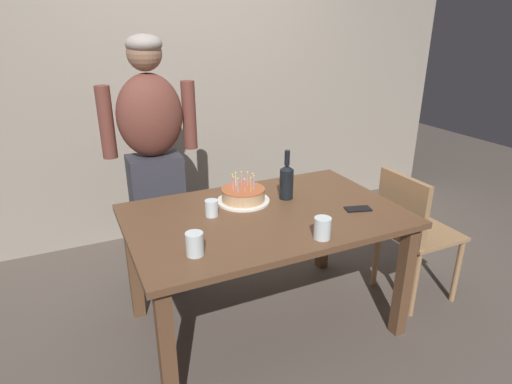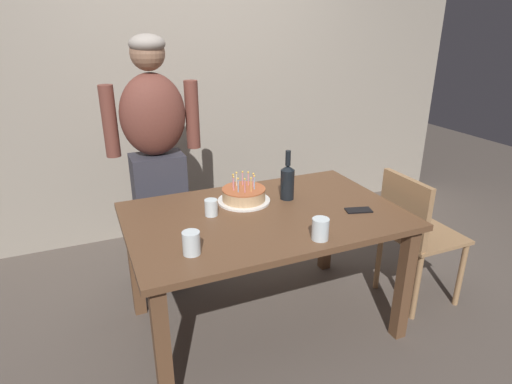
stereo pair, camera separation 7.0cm
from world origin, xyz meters
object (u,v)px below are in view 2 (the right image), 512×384
at_px(water_glass_far, 320,229).
at_px(person_man_bearded, 157,162).
at_px(birthday_cake, 244,195).
at_px(water_glass_near, 191,243).
at_px(wine_bottle, 287,181).
at_px(cell_phone, 359,210).
at_px(dining_chair, 414,229).
at_px(water_glass_side, 211,208).

bearing_deg(water_glass_far, person_man_bearded, 116.37).
bearing_deg(birthday_cake, water_glass_near, -133.15).
height_order(birthday_cake, person_man_bearded, person_man_bearded).
height_order(water_glass_near, person_man_bearded, person_man_bearded).
distance_m(birthday_cake, water_glass_far, 0.60).
bearing_deg(birthday_cake, person_man_bearded, 125.31).
height_order(water_glass_far, wine_bottle, wine_bottle).
xyz_separation_m(birthday_cake, cell_phone, (0.54, -0.38, -0.04)).
bearing_deg(person_man_bearded, water_glass_far, 116.37).
height_order(water_glass_far, dining_chair, dining_chair).
xyz_separation_m(water_glass_side, person_man_bearded, (-0.16, 0.66, 0.09)).
xyz_separation_m(water_glass_near, water_glass_side, (0.21, 0.36, -0.01)).
bearing_deg(wine_bottle, person_man_bearded, 136.58).
height_order(water_glass_near, cell_phone, water_glass_near).
xyz_separation_m(birthday_cake, wine_bottle, (0.25, -0.06, 0.07)).
xyz_separation_m(water_glass_far, person_man_bearded, (-0.56, 1.13, 0.08)).
distance_m(water_glass_far, dining_chair, 0.91).
bearing_deg(water_glass_near, cell_phone, 5.55).
bearing_deg(water_glass_near, water_glass_side, 60.24).
distance_m(birthday_cake, person_man_bearded, 0.68).
bearing_deg(water_glass_far, cell_phone, 28.54).
bearing_deg(water_glass_near, wine_bottle, 30.69).
bearing_deg(water_glass_side, birthday_cake, 24.62).
xyz_separation_m(birthday_cake, water_glass_side, (-0.23, -0.11, 0.01)).
relative_size(water_glass_near, dining_chair, 0.13).
height_order(water_glass_near, water_glass_far, water_glass_near).
bearing_deg(wine_bottle, cell_phone, -47.83).
relative_size(water_glass_near, cell_phone, 0.76).
relative_size(water_glass_far, person_man_bearded, 0.07).
bearing_deg(water_glass_far, birthday_cake, 106.31).
distance_m(water_glass_far, cell_phone, 0.43).
distance_m(water_glass_near, person_man_bearded, 1.03).
height_order(water_glass_near, water_glass_side, water_glass_near).
distance_m(water_glass_side, wine_bottle, 0.49).
bearing_deg(water_glass_side, cell_phone, -19.12).
bearing_deg(cell_phone, wine_bottle, 147.80).
height_order(birthday_cake, wine_bottle, wine_bottle).
xyz_separation_m(water_glass_far, wine_bottle, (0.08, 0.52, 0.06)).
relative_size(person_man_bearded, dining_chair, 1.90).
height_order(birthday_cake, water_glass_side, birthday_cake).
height_order(cell_phone, person_man_bearded, person_man_bearded).
bearing_deg(dining_chair, birthday_cake, 71.27).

